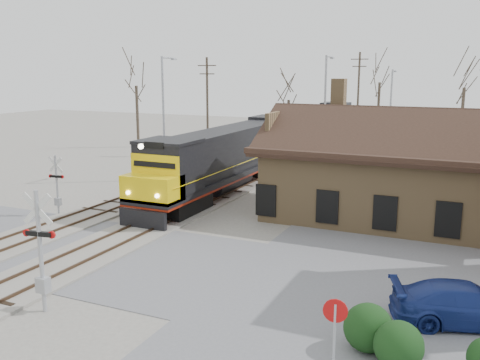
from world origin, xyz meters
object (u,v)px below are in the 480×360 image
at_px(locomotive_trailing, 312,129).
at_px(parked_car, 466,304).
at_px(depot, 398,177).
at_px(locomotive_lead, 223,159).

height_order(locomotive_trailing, parked_car, locomotive_trailing).
relative_size(locomotive_trailing, parked_car, 4.19).
distance_m(depot, locomotive_trailing, 25.65).
distance_m(locomotive_trailing, parked_car, 38.83).
height_order(locomotive_lead, locomotive_trailing, locomotive_lead).
xyz_separation_m(locomotive_trailing, parked_car, (16.15, -35.27, -1.70)).
xyz_separation_m(depot, locomotive_lead, (-11.99, 1.69, 0.01)).
bearing_deg(locomotive_trailing, parked_car, -65.40).
bearing_deg(depot, parked_car, -71.73).
relative_size(locomotive_lead, parked_car, 4.19).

